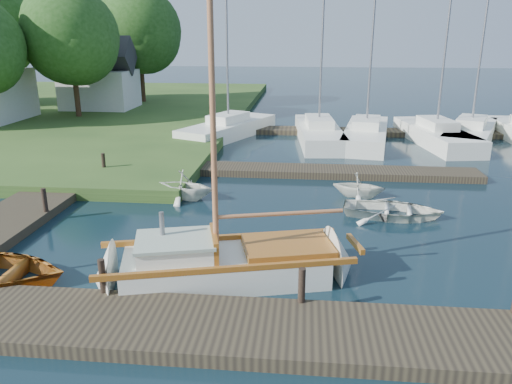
# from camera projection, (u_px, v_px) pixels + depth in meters

# --- Properties ---
(ground) EXTENTS (160.00, 160.00, 0.00)m
(ground) POSITION_uv_depth(u_px,v_px,m) (256.00, 228.00, 15.95)
(ground) COLOR black
(ground) RESTS_ON ground
(near_dock) EXTENTS (18.00, 2.20, 0.30)m
(near_dock) POSITION_uv_depth(u_px,v_px,m) (227.00, 329.00, 10.22)
(near_dock) COLOR #2B241B
(near_dock) RESTS_ON ground
(left_dock) EXTENTS (2.20, 18.00, 0.30)m
(left_dock) POSITION_uv_depth(u_px,v_px,m) (48.00, 196.00, 18.56)
(left_dock) COLOR #2B241B
(left_dock) RESTS_ON ground
(far_dock) EXTENTS (14.00, 1.60, 0.30)m
(far_dock) POSITION_uv_depth(u_px,v_px,m) (316.00, 171.00, 21.88)
(far_dock) COLOR #2B241B
(far_dock) RESTS_ON ground
(pontoon) EXTENTS (30.00, 1.60, 0.30)m
(pontoon) POSITION_uv_depth(u_px,v_px,m) (447.00, 133.00, 30.13)
(pontoon) COLOR #2B241B
(pontoon) RESTS_ON ground
(mooring_post_1) EXTENTS (0.16, 0.16, 0.80)m
(mooring_post_1) POSITION_uv_depth(u_px,v_px,m) (102.00, 276.00, 11.28)
(mooring_post_1) COLOR black
(mooring_post_1) RESTS_ON near_dock
(mooring_post_2) EXTENTS (0.16, 0.16, 0.80)m
(mooring_post_2) POSITION_uv_depth(u_px,v_px,m) (302.00, 285.00, 10.86)
(mooring_post_2) COLOR black
(mooring_post_2) RESTS_ON near_dock
(mooring_post_4) EXTENTS (0.16, 0.16, 0.80)m
(mooring_post_4) POSITION_uv_depth(u_px,v_px,m) (45.00, 200.00, 16.40)
(mooring_post_4) COLOR black
(mooring_post_4) RESTS_ON left_dock
(mooring_post_5) EXTENTS (0.16, 0.16, 0.80)m
(mooring_post_5) POSITION_uv_depth(u_px,v_px,m) (104.00, 163.00, 21.14)
(mooring_post_5) COLOR black
(mooring_post_5) RESTS_ON left_dock
(sailboat) EXTENTS (7.41, 3.69, 9.83)m
(sailboat) POSITION_uv_depth(u_px,v_px,m) (231.00, 266.00, 12.54)
(sailboat) COLOR white
(sailboat) RESTS_ON ground
(tender_b) EXTENTS (2.72, 2.51, 1.20)m
(tender_b) POSITION_uv_depth(u_px,v_px,m) (185.00, 183.00, 18.58)
(tender_b) COLOR white
(tender_b) RESTS_ON ground
(tender_c) EXTENTS (3.60, 2.81, 0.68)m
(tender_c) POSITION_uv_depth(u_px,v_px,m) (393.00, 207.00, 16.80)
(tender_c) COLOR white
(tender_c) RESTS_ON ground
(tender_d) EXTENTS (2.27, 2.06, 1.03)m
(tender_d) POSITION_uv_depth(u_px,v_px,m) (359.00, 184.00, 18.83)
(tender_d) COLOR white
(tender_d) RESTS_ON ground
(marina_boat_0) EXTENTS (5.21, 7.98, 10.34)m
(marina_boat_0) POSITION_uv_depth(u_px,v_px,m) (228.00, 128.00, 29.71)
(marina_boat_0) COLOR white
(marina_boat_0) RESTS_ON ground
(marina_boat_1) EXTENTS (2.88, 8.35, 10.98)m
(marina_boat_1) POSITION_uv_depth(u_px,v_px,m) (319.00, 132.00, 28.49)
(marina_boat_1) COLOR white
(marina_boat_1) RESTS_ON ground
(marina_boat_2) EXTENTS (3.49, 8.36, 10.68)m
(marina_boat_2) POSITION_uv_depth(u_px,v_px,m) (366.00, 133.00, 28.12)
(marina_boat_2) COLOR white
(marina_boat_2) RESTS_ON ground
(marina_boat_3) EXTENTS (3.48, 8.22, 12.52)m
(marina_boat_3) POSITION_uv_depth(u_px,v_px,m) (436.00, 133.00, 27.89)
(marina_boat_3) COLOR white
(marina_boat_3) RESTS_ON ground
(marina_boat_4) EXTENTS (5.09, 8.14, 11.50)m
(marina_boat_4) POSITION_uv_depth(u_px,v_px,m) (471.00, 132.00, 28.40)
(marina_boat_4) COLOR white
(marina_boat_4) RESTS_ON ground
(house_c) EXTENTS (5.25, 4.00, 5.28)m
(house_c) POSITION_uv_depth(u_px,v_px,m) (99.00, 80.00, 37.34)
(house_c) COLOR white
(house_c) RESTS_ON shore
(tree_3) EXTENTS (6.41, 6.38, 8.74)m
(tree_3) POSITION_uv_depth(u_px,v_px,m) (71.00, 35.00, 32.61)
(tree_3) COLOR #332114
(tree_3) RESTS_ON shore
(tree_7) EXTENTS (6.83, 6.83, 9.38)m
(tree_7) POSITION_uv_depth(u_px,v_px,m) (139.00, 30.00, 39.89)
(tree_7) COLOR #332114
(tree_7) RESTS_ON shore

